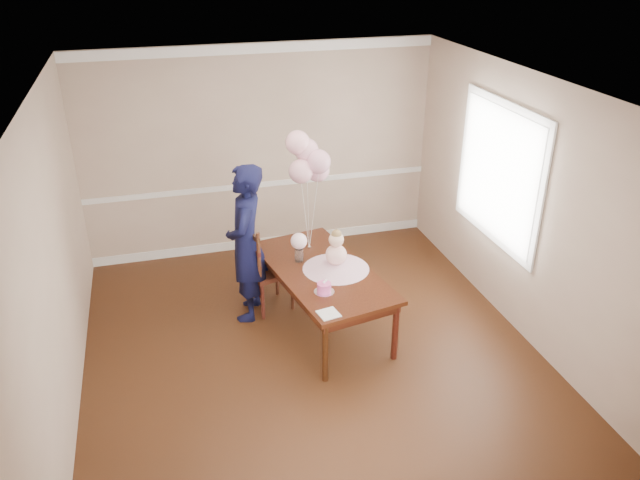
{
  "coord_description": "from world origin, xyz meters",
  "views": [
    {
      "loc": [
        -1.32,
        -5.07,
        3.89
      ],
      "look_at": [
        0.21,
        0.42,
        1.05
      ],
      "focal_mm": 35.0,
      "sensor_mm": 36.0,
      "label": 1
    }
  ],
  "objects_px": {
    "birthday_cake": "(324,287)",
    "woman": "(246,243)",
    "dining_table_top": "(322,271)",
    "dining_chair_seat": "(269,270)"
  },
  "relations": [
    {
      "from": "dining_chair_seat",
      "to": "woman",
      "type": "relative_size",
      "value": 0.26
    },
    {
      "from": "dining_table_top",
      "to": "birthday_cake",
      "type": "bearing_deg",
      "value": -113.96
    },
    {
      "from": "dining_table_top",
      "to": "woman",
      "type": "height_order",
      "value": "woman"
    },
    {
      "from": "dining_chair_seat",
      "to": "birthday_cake",
      "type": "bearing_deg",
      "value": -85.49
    },
    {
      "from": "birthday_cake",
      "to": "woman",
      "type": "height_order",
      "value": "woman"
    },
    {
      "from": "dining_table_top",
      "to": "birthday_cake",
      "type": "height_order",
      "value": "birthday_cake"
    },
    {
      "from": "dining_table_top",
      "to": "woman",
      "type": "bearing_deg",
      "value": 137.67
    },
    {
      "from": "birthday_cake",
      "to": "dining_chair_seat",
      "type": "distance_m",
      "value": 1.07
    },
    {
      "from": "dining_table_top",
      "to": "birthday_cake",
      "type": "xyz_separation_m",
      "value": [
        -0.11,
        -0.44,
        0.08
      ]
    },
    {
      "from": "birthday_cake",
      "to": "dining_chair_seat",
      "type": "height_order",
      "value": "birthday_cake"
    }
  ]
}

